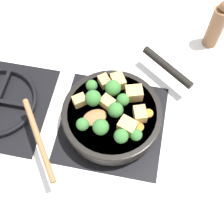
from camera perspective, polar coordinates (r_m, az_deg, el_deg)
name	(u,v)px	position (r m, az deg, el deg)	size (l,w,h in m)	color
ground_plane	(112,124)	(0.95, 0.00, -2.24)	(2.40, 2.40, 0.00)	white
front_burner_grate	(112,122)	(0.94, 0.00, -1.93)	(0.31, 0.31, 0.03)	black
skillet_pan	(113,115)	(0.90, 0.15, -0.58)	(0.40, 0.36, 0.06)	black
wooden_spoon	(62,130)	(0.85, -9.11, -3.24)	(0.24, 0.25, 0.02)	olive
tofu_cube_center_large	(119,81)	(0.90, 1.31, 5.61)	(0.04, 0.04, 0.04)	tan
tofu_cube_near_handle	(79,101)	(0.88, -5.98, 2.10)	(0.04, 0.03, 0.03)	tan
tofu_cube_east_chunk	(140,115)	(0.85, 5.08, -0.61)	(0.04, 0.03, 0.03)	tan
tofu_cube_west_chunk	(108,103)	(0.87, -0.81, 1.72)	(0.04, 0.03, 0.03)	tan
tofu_cube_back_piece	(134,93)	(0.88, 4.04, 3.44)	(0.05, 0.04, 0.04)	tan
tofu_cube_front_piece	(127,126)	(0.84, 2.85, -2.60)	(0.05, 0.04, 0.04)	tan
tofu_cube_mid_small	(104,81)	(0.91, -1.42, 5.64)	(0.04, 0.03, 0.03)	tan
broccoli_floret_near_spoon	(121,136)	(0.82, 1.68, -4.44)	(0.04, 0.04, 0.05)	#709956
broccoli_floret_center_top	(101,127)	(0.82, -2.07, -2.77)	(0.04, 0.04, 0.05)	#709956
broccoli_floret_east_rim	(123,100)	(0.86, 2.01, 2.20)	(0.04, 0.04, 0.04)	#709956
broccoli_floret_west_rim	(116,110)	(0.85, 0.65, 0.35)	(0.04, 0.04, 0.05)	#709956
broccoli_floret_north_edge	(113,88)	(0.88, 0.17, 4.41)	(0.05, 0.05, 0.05)	#709956
broccoli_floret_south_cluster	(136,135)	(0.82, 4.43, -4.19)	(0.03, 0.03, 0.04)	#709956
broccoli_floret_mid_floret	(92,86)	(0.89, -3.75, 4.82)	(0.03, 0.03, 0.04)	#709956
broccoli_floret_small_inner	(83,124)	(0.83, -5.40, -2.28)	(0.04, 0.04, 0.04)	#709956
broccoli_floret_tall_stem	(93,98)	(0.86, -3.48, 2.53)	(0.05, 0.05, 0.05)	#709956
carrot_slice_orange_thin	(139,127)	(0.85, 4.99, -2.77)	(0.03, 0.03, 0.01)	orange
carrot_slice_near_center	(149,113)	(0.88, 6.70, -0.23)	(0.03, 0.03, 0.01)	orange
pepper_mill	(216,26)	(1.10, 18.53, 14.71)	(0.05, 0.05, 0.19)	brown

